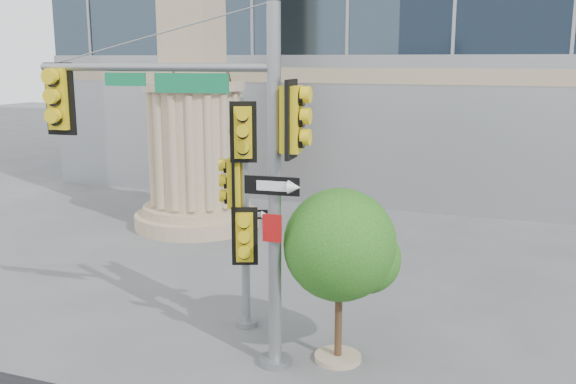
% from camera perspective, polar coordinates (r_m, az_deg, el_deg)
% --- Properties ---
extents(ground, '(120.00, 120.00, 0.00)m').
position_cam_1_polar(ground, '(13.03, -3.71, -14.91)').
color(ground, '#545456').
rests_on(ground, ground).
extents(monument, '(4.40, 4.40, 16.60)m').
position_cam_1_polar(monument, '(22.40, -8.43, 10.79)').
color(monument, tan).
rests_on(monument, ground).
extents(main_signal_pole, '(5.31, 0.90, 6.83)m').
position_cam_1_polar(main_signal_pole, '(12.10, -6.83, 4.01)').
color(main_signal_pole, slate).
rests_on(main_signal_pole, ground).
extents(secondary_signal_pole, '(0.95, 0.69, 5.07)m').
position_cam_1_polar(secondary_signal_pole, '(13.66, -4.12, -0.39)').
color(secondary_signal_pole, slate).
rests_on(secondary_signal_pole, ground).
extents(street_tree, '(2.22, 2.17, 3.46)m').
position_cam_1_polar(street_tree, '(12.33, 4.82, -5.11)').
color(street_tree, tan).
rests_on(street_tree, ground).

